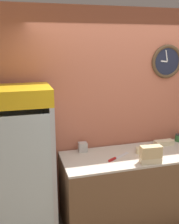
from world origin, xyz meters
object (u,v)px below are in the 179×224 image
sandwich_stack_middle (151,155)px  sandwich_stack_top (151,149)px  beverage_cooler (20,159)px  sandwich_flat_right (164,143)px  chefs_knife (116,158)px  napkin_dispenser (83,147)px  sandwich_stack_bottom (150,160)px  sandwich_flat_left (145,150)px  condiment_jar (178,138)px

sandwich_stack_middle → sandwich_stack_top: bearing=0.0°
beverage_cooler → sandwich_flat_right: beverage_cooler is taller
beverage_cooler → chefs_knife: size_ratio=5.46×
sandwich_stack_top → napkin_dispenser: bearing=141.7°
beverage_cooler → sandwich_stack_bottom: 1.50m
sandwich_stack_middle → sandwich_stack_top: sandwich_stack_top is taller
sandwich_stack_bottom → sandwich_flat_left: size_ratio=1.08×
sandwich_stack_bottom → condiment_jar: condiment_jar is taller
sandwich_stack_bottom → beverage_cooler: bearing=166.5°
sandwich_flat_right → chefs_knife: size_ratio=0.78×
napkin_dispenser → sandwich_flat_right: bearing=-4.3°
sandwich_stack_middle → condiment_jar: sandwich_stack_middle is taller
chefs_knife → napkin_dispenser: size_ratio=2.80×
sandwich_flat_right → sandwich_stack_top: bearing=-134.9°
sandwich_stack_middle → condiment_jar: (0.71, 0.52, -0.05)m
sandwich_flat_left → chefs_knife: sandwich_flat_left is taller
sandwich_stack_top → chefs_knife: sandwich_stack_top is taller
napkin_dispenser → sandwich_stack_bottom: bearing=-38.3°
condiment_jar → napkin_dispenser: napkin_dispenser is taller
sandwich_stack_top → sandwich_flat_right: (0.45, 0.45, -0.14)m
sandwich_flat_left → sandwich_flat_right: bearing=24.2°
sandwich_stack_middle → napkin_dispenser: (-0.67, 0.53, -0.04)m
sandwich_stack_middle → condiment_jar: 0.88m
beverage_cooler → chefs_knife: (1.12, -0.13, -0.07)m
chefs_knife → condiment_jar: 1.09m
sandwich_flat_right → sandwich_flat_left: bearing=-155.8°
sandwich_stack_middle → sandwich_stack_top: size_ratio=1.00×
condiment_jar → sandwich_stack_middle: bearing=-143.9°
chefs_knife → condiment_jar: bearing=15.9°
sandwich_flat_right → condiment_jar: bearing=14.9°
sandwich_stack_middle → sandwich_flat_left: size_ratio=1.06×
sandwich_flat_right → napkin_dispenser: napkin_dispenser is taller
beverage_cooler → sandwich_stack_middle: beverage_cooler is taller
sandwich_stack_middle → sandwich_flat_right: sandwich_stack_middle is taller
sandwich_flat_left → condiment_jar: condiment_jar is taller
chefs_knife → napkin_dispenser: napkin_dispenser is taller
sandwich_stack_bottom → sandwich_flat_right: 0.63m
sandwich_stack_bottom → sandwich_stack_top: size_ratio=1.02×
sandwich_stack_bottom → napkin_dispenser: bearing=141.7°
sandwich_stack_top → napkin_dispenser: 0.87m
sandwich_flat_right → condiment_jar: 0.28m
beverage_cooler → napkin_dispenser: (0.78, 0.18, -0.02)m
chefs_knife → napkin_dispenser: 0.46m
sandwich_stack_middle → sandwich_stack_top: (0.00, 0.00, 0.07)m
beverage_cooler → sandwich_stack_bottom: beverage_cooler is taller
sandwich_stack_top → condiment_jar: (0.71, 0.52, -0.12)m
chefs_knife → napkin_dispenser: (-0.33, 0.31, 0.05)m
sandwich_stack_bottom → napkin_dispenser: size_ratio=2.15×
beverage_cooler → sandwich_flat_right: 1.91m
sandwich_stack_middle → sandwich_flat_left: (0.07, 0.28, -0.07)m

